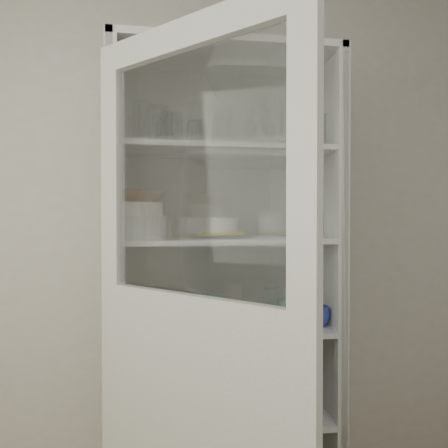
# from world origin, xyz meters

# --- Properties ---
(wall_back) EXTENTS (3.60, 0.02, 2.60)m
(wall_back) POSITION_xyz_m (0.00, 1.50, 1.30)
(wall_back) COLOR #BBB39C
(wall_back) RESTS_ON ground
(pantry_cabinet) EXTENTS (1.00, 0.45, 2.10)m
(pantry_cabinet) POSITION_xyz_m (0.20, 1.34, 0.94)
(pantry_cabinet) COLOR #B7B7B7
(pantry_cabinet) RESTS_ON floor
(cupboard_door) EXTENTS (0.65, 0.68, 2.00)m
(cupboard_door) POSITION_xyz_m (0.01, 0.72, 0.87)
(cupboard_door) COLOR #B7B7B7
(cupboard_door) RESTS_ON floor
(tumbler_0) EXTENTS (0.09, 0.09, 0.14)m
(tumbler_0) POSITION_xyz_m (-0.07, 1.12, 1.73)
(tumbler_0) COLOR silver
(tumbler_0) RESTS_ON shelf_glass
(tumbler_1) EXTENTS (0.09, 0.09, 0.15)m
(tumbler_1) POSITION_xyz_m (-0.09, 1.14, 1.74)
(tumbler_1) COLOR silver
(tumbler_1) RESTS_ON shelf_glass
(tumbler_2) EXTENTS (0.08, 0.08, 0.14)m
(tumbler_2) POSITION_xyz_m (-0.07, 1.14, 1.73)
(tumbler_2) COLOR silver
(tumbler_2) RESTS_ON shelf_glass
(tumbler_3) EXTENTS (0.08, 0.08, 0.14)m
(tumbler_3) POSITION_xyz_m (0.17, 1.14, 1.73)
(tumbler_3) COLOR silver
(tumbler_3) RESTS_ON shelf_glass
(tumbler_4) EXTENTS (0.08, 0.08, 0.14)m
(tumbler_4) POSITION_xyz_m (0.47, 1.16, 1.73)
(tumbler_4) COLOR silver
(tumbler_4) RESTS_ON shelf_glass
(tumbler_5) EXTENTS (0.08, 0.08, 0.13)m
(tumbler_5) POSITION_xyz_m (0.49, 1.17, 1.73)
(tumbler_5) COLOR silver
(tumbler_5) RESTS_ON shelf_glass
(tumbler_6) EXTENTS (0.08, 0.08, 0.14)m
(tumbler_6) POSITION_xyz_m (0.59, 1.13, 1.73)
(tumbler_6) COLOR silver
(tumbler_6) RESTS_ON shelf_glass
(tumbler_7) EXTENTS (0.09, 0.09, 0.14)m
(tumbler_7) POSITION_xyz_m (-0.04, 1.28, 1.73)
(tumbler_7) COLOR silver
(tumbler_7) RESTS_ON shelf_glass
(tumbler_8) EXTENTS (0.09, 0.09, 0.15)m
(tumbler_8) POSITION_xyz_m (-0.03, 1.24, 1.73)
(tumbler_8) COLOR silver
(tumbler_8) RESTS_ON shelf_glass
(tumbler_9) EXTENTS (0.08, 0.08, 0.13)m
(tumbler_9) POSITION_xyz_m (0.08, 1.27, 1.72)
(tumbler_9) COLOR silver
(tumbler_9) RESTS_ON shelf_glass
(tumbler_10) EXTENTS (0.09, 0.09, 0.13)m
(tumbler_10) POSITION_xyz_m (0.06, 1.29, 1.73)
(tumbler_10) COLOR silver
(tumbler_10) RESTS_ON shelf_glass
(goblet_0) EXTENTS (0.07, 0.07, 0.16)m
(goblet_0) POSITION_xyz_m (-0.06, 1.35, 1.74)
(goblet_0) COLOR silver
(goblet_0) RESTS_ON shelf_glass
(goblet_1) EXTENTS (0.08, 0.08, 0.17)m
(goblet_1) POSITION_xyz_m (0.07, 1.36, 1.75)
(goblet_1) COLOR silver
(goblet_1) RESTS_ON shelf_glass
(goblet_2) EXTENTS (0.07, 0.07, 0.17)m
(goblet_2) POSITION_xyz_m (0.34, 1.39, 1.74)
(goblet_2) COLOR silver
(goblet_2) RESTS_ON shelf_glass
(goblet_3) EXTENTS (0.07, 0.07, 0.16)m
(goblet_3) POSITION_xyz_m (0.44, 1.38, 1.74)
(goblet_3) COLOR silver
(goblet_3) RESTS_ON shelf_glass
(plate_stack_front) EXTENTS (0.23, 0.23, 0.10)m
(plate_stack_front) POSITION_xyz_m (-0.17, 1.22, 1.31)
(plate_stack_front) COLOR silver
(plate_stack_front) RESTS_ON shelf_plates
(plate_stack_back) EXTENTS (0.21, 0.21, 0.08)m
(plate_stack_back) POSITION_xyz_m (-0.14, 1.37, 1.30)
(plate_stack_back) COLOR silver
(plate_stack_back) RESTS_ON shelf_plates
(cream_bowl) EXTENTS (0.23, 0.23, 0.06)m
(cream_bowl) POSITION_xyz_m (-0.17, 1.22, 1.39)
(cream_bowl) COLOR white
(cream_bowl) RESTS_ON plate_stack_front
(terracotta_bowl) EXTENTS (0.22, 0.22, 0.05)m
(terracotta_bowl) POSITION_xyz_m (-0.17, 1.22, 1.44)
(terracotta_bowl) COLOR brown
(terracotta_bowl) RESTS_ON cream_bowl
(glass_platter) EXTENTS (0.36, 0.36, 0.02)m
(glass_platter) POSITION_xyz_m (0.19, 1.26, 1.27)
(glass_platter) COLOR silver
(glass_platter) RESTS_ON shelf_plates
(yellow_trivet) EXTENTS (0.17, 0.17, 0.01)m
(yellow_trivet) POSITION_xyz_m (0.19, 1.26, 1.28)
(yellow_trivet) COLOR gold
(yellow_trivet) RESTS_ON glass_platter
(white_ramekin) EXTENTS (0.19, 0.19, 0.06)m
(white_ramekin) POSITION_xyz_m (0.19, 1.26, 1.32)
(white_ramekin) COLOR silver
(white_ramekin) RESTS_ON yellow_trivet
(grey_bowl_stack) EXTENTS (0.15, 0.15, 0.12)m
(grey_bowl_stack) POSITION_xyz_m (0.61, 1.30, 1.32)
(grey_bowl_stack) COLOR silver
(grey_bowl_stack) RESTS_ON shelf_plates
(mug_blue) EXTENTS (0.12, 0.12, 0.09)m
(mug_blue) POSITION_xyz_m (0.61, 1.19, 0.91)
(mug_blue) COLOR #273EA4
(mug_blue) RESTS_ON shelf_mugs
(mug_teal) EXTENTS (0.13, 0.13, 0.10)m
(mug_teal) POSITION_xyz_m (0.53, 1.34, 0.91)
(mug_teal) COLOR #217E74
(mug_teal) RESTS_ON shelf_mugs
(mug_white) EXTENTS (0.14, 0.14, 0.10)m
(mug_white) POSITION_xyz_m (0.27, 1.16, 0.91)
(mug_white) COLOR silver
(mug_white) RESTS_ON shelf_mugs
(teal_jar) EXTENTS (0.10, 0.10, 0.12)m
(teal_jar) POSITION_xyz_m (0.16, 1.33, 0.92)
(teal_jar) COLOR #217E74
(teal_jar) RESTS_ON shelf_mugs
(measuring_cups) EXTENTS (0.11, 0.11, 0.04)m
(measuring_cups) POSITION_xyz_m (-0.10, 1.18, 0.88)
(measuring_cups) COLOR #B0B0B0
(measuring_cups) RESTS_ON shelf_mugs
(white_canister) EXTENTS (0.12, 0.12, 0.13)m
(white_canister) POSITION_xyz_m (-0.06, 1.33, 0.92)
(white_canister) COLOR silver
(white_canister) RESTS_ON shelf_mugs
(cream_dish) EXTENTS (0.27, 0.27, 0.07)m
(cream_dish) POSITION_xyz_m (0.03, 1.27, 0.49)
(cream_dish) COLOR white
(cream_dish) RESTS_ON shelf_bot
(tin_box) EXTENTS (0.26, 0.23, 0.06)m
(tin_box) POSITION_xyz_m (0.30, 1.25, 0.49)
(tin_box) COLOR #B1B1B1
(tin_box) RESTS_ON shelf_bot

